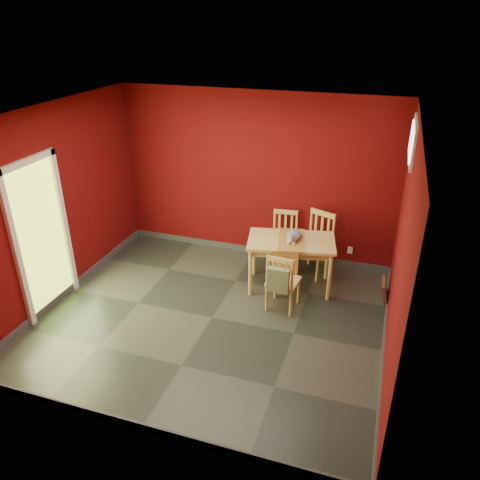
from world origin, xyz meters
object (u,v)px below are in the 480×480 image
(chair_near, at_px, (282,281))
(cat, at_px, (294,234))
(chair_far_right, at_px, (316,243))
(tote_bag, at_px, (278,280))
(dining_table, at_px, (291,246))
(chair_far_left, at_px, (284,238))
(picture_frame, at_px, (385,292))

(chair_near, bearing_deg, cat, 89.71)
(chair_far_right, relative_size, tote_bag, 2.40)
(dining_table, distance_m, chair_near, 0.65)
(chair_far_left, xyz_separation_m, cat, (0.28, -0.66, 0.42))
(dining_table, height_order, chair_far_right, chair_far_right)
(chair_far_left, relative_size, picture_frame, 2.50)
(chair_far_right, distance_m, tote_bag, 1.40)
(cat, bearing_deg, dining_table, 170.79)
(chair_far_left, xyz_separation_m, picture_frame, (1.63, -0.68, -0.28))
(chair_near, xyz_separation_m, tote_bag, (-0.01, -0.21, 0.13))
(chair_near, bearing_deg, chair_far_left, 102.34)
(cat, bearing_deg, chair_far_right, 43.42)
(dining_table, relative_size, picture_frame, 3.80)
(chair_far_left, height_order, picture_frame, chair_far_left)
(tote_bag, xyz_separation_m, cat, (0.02, 0.82, 0.30))
(dining_table, bearing_deg, cat, 12.67)
(cat, height_order, picture_frame, cat)
(tote_bag, height_order, picture_frame, tote_bag)
(chair_near, relative_size, cat, 2.14)
(chair_far_right, bearing_deg, cat, -114.70)
(chair_near, distance_m, cat, 0.75)
(chair_near, relative_size, picture_frame, 2.43)
(chair_far_right, distance_m, picture_frame, 1.28)
(chair_far_left, bearing_deg, tote_bag, -79.89)
(chair_far_right, height_order, tote_bag, chair_far_right)
(chair_near, xyz_separation_m, picture_frame, (1.35, 0.59, -0.27))
(dining_table, bearing_deg, chair_near, -87.73)
(chair_near, relative_size, tote_bag, 2.10)
(chair_far_right, relative_size, picture_frame, 2.78)
(chair_far_left, relative_size, cat, 2.20)
(chair_far_left, height_order, chair_near, chair_far_left)
(chair_near, xyz_separation_m, cat, (0.00, 0.61, 0.43))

